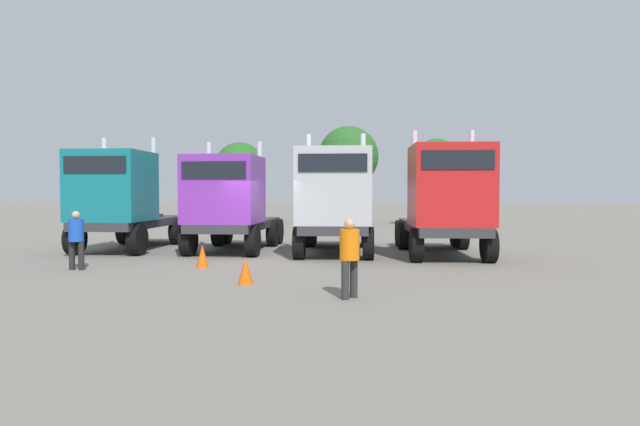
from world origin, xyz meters
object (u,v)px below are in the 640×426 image
object	(u,v)px
semi_truck_silver	(335,201)
semi_truck_purple	(229,203)
semi_truck_red	(446,200)
semi_truck_teal	(121,200)
visitor_in_hivis	(350,253)
traffic_cone_far	(202,256)
traffic_cone_near	(245,271)
visitor_with_camera	(76,236)

from	to	relation	value
semi_truck_silver	semi_truck_purple	bearing A→B (deg)	-98.29
semi_truck_purple	semi_truck_red	distance (m)	7.48
semi_truck_teal	visitor_in_hivis	world-z (taller)	semi_truck_teal
semi_truck_silver	visitor_in_hivis	xyz separation A→B (m)	(1.17, -7.44, -0.91)
semi_truck_red	visitor_in_hivis	bearing A→B (deg)	-24.53
visitor_in_hivis	semi_truck_red	bearing A→B (deg)	-77.14
semi_truck_silver	traffic_cone_far	world-z (taller)	semi_truck_silver
semi_truck_silver	traffic_cone_near	size ratio (longest dim) A/B	10.37
semi_truck_teal	visitor_in_hivis	xyz separation A→B (m)	(8.99, -7.59, -0.95)
visitor_with_camera	traffic_cone_near	world-z (taller)	visitor_with_camera
semi_truck_teal	traffic_cone_near	xyz separation A→B (m)	(6.44, -6.25, -1.57)
semi_truck_purple	visitor_with_camera	bearing A→B (deg)	-33.65
semi_truck_purple	traffic_cone_far	size ratio (longest dim) A/B	9.11
semi_truck_purple	traffic_cone_near	world-z (taller)	semi_truck_purple
visitor_in_hivis	traffic_cone_near	world-z (taller)	visitor_in_hivis
semi_truck_red	visitor_in_hivis	distance (m)	7.71
semi_truck_purple	visitor_in_hivis	world-z (taller)	semi_truck_purple
semi_truck_red	visitor_in_hivis	world-z (taller)	semi_truck_red
visitor_with_camera	semi_truck_red	bearing A→B (deg)	-67.32
visitor_with_camera	traffic_cone_far	distance (m)	3.46
semi_truck_teal	semi_truck_purple	size ratio (longest dim) A/B	1.08
semi_truck_purple	semi_truck_red	world-z (taller)	semi_truck_red
visitor_in_hivis	traffic_cone_far	world-z (taller)	visitor_in_hivis
visitor_in_hivis	traffic_cone_far	size ratio (longest dim) A/B	2.45
visitor_with_camera	traffic_cone_far	world-z (taller)	visitor_with_camera
semi_truck_teal	semi_truck_silver	size ratio (longest dim) A/B	1.00
visitor_with_camera	traffic_cone_near	xyz separation A→B (m)	(5.28, -1.62, -0.62)
visitor_with_camera	semi_truck_purple	bearing A→B (deg)	-30.92
semi_truck_silver	visitor_in_hivis	world-z (taller)	semi_truck_silver
semi_truck_purple	semi_truck_red	xyz separation A→B (m)	(7.47, -0.46, 0.10)
semi_truck_teal	semi_truck_red	size ratio (longest dim) A/B	1.01
traffic_cone_near	semi_truck_teal	bearing A→B (deg)	135.89
semi_truck_teal	traffic_cone_far	xyz separation A→B (m)	(4.44, -3.69, -1.55)
visitor_in_hivis	visitor_with_camera	distance (m)	8.37
semi_truck_purple	visitor_with_camera	distance (m)	5.59
traffic_cone_far	semi_truck_red	bearing A→B (deg)	25.41
semi_truck_red	traffic_cone_near	bearing A→B (deg)	-46.05
traffic_cone_far	visitor_in_hivis	bearing A→B (deg)	-40.55
visitor_with_camera	traffic_cone_far	xyz separation A→B (m)	(3.28, 0.93, -0.61)
traffic_cone_far	visitor_with_camera	bearing A→B (deg)	-164.17
semi_truck_silver	traffic_cone_near	world-z (taller)	semi_truck_silver
visitor_in_hivis	traffic_cone_near	size ratio (longest dim) A/B	2.57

